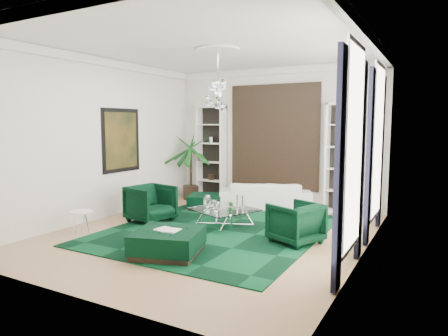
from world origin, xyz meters
The scene contains 30 objects.
floor centered at (0.00, 0.00, -0.01)m, with size 6.00×7.00×0.02m, color tan.
ceiling centered at (0.00, 0.00, 3.81)m, with size 6.00×7.00×0.02m, color white.
wall_back centered at (0.00, 3.51, 1.90)m, with size 6.00×0.02×3.80m, color silver.
wall_front centered at (0.00, -3.51, 1.90)m, with size 6.00×0.02×3.80m, color silver.
wall_left centered at (-3.01, 0.00, 1.90)m, with size 0.02×7.00×3.80m, color silver.
wall_right centered at (3.01, 0.00, 1.90)m, with size 0.02×7.00×3.80m, color silver.
crown_molding centered at (0.00, 0.00, 3.70)m, with size 6.00×7.00×0.18m, color white, non-canonical shape.
ceiling_medallion centered at (0.00, 0.30, 3.77)m, with size 0.90×0.90×0.05m, color white.
tapestry centered at (0.00, 3.46, 1.90)m, with size 2.50×0.06×2.80m, color black.
shelving_left centered at (-1.95, 3.31, 1.40)m, with size 0.90×0.38×2.80m, color white, non-canonical shape.
shelving_right centered at (1.95, 3.31, 1.40)m, with size 0.90×0.38×2.80m, color white, non-canonical shape.
painting centered at (-2.97, 0.60, 1.85)m, with size 0.04×1.30×1.60m, color black.
window_near centered at (2.99, -0.90, 1.90)m, with size 0.03×1.10×2.90m, color white.
curtain_near_a centered at (2.96, -1.68, 1.65)m, with size 0.07×0.30×3.25m, color black.
curtain_near_b centered at (2.96, -0.12, 1.65)m, with size 0.07×0.30×3.25m, color black.
window_far centered at (2.99, 1.50, 1.90)m, with size 0.03×1.10×2.90m, color white.
curtain_far_a centered at (2.96, 0.72, 1.65)m, with size 0.07×0.30×3.25m, color black.
curtain_far_b centered at (2.96, 2.28, 1.65)m, with size 0.07×0.30×3.25m, color black.
rug centered at (0.00, 0.30, 0.01)m, with size 4.20×5.00×0.02m, color black.
sofa centered at (0.00, 2.85, 0.35)m, with size 2.41×0.94×0.70m, color white.
armchair_left centered at (-1.75, 0.20, 0.43)m, with size 0.91×0.93×0.85m, color black.
armchair_right centered at (1.75, 0.20, 0.39)m, with size 0.83×0.86×0.78m, color black.
coffee_table centered at (0.00, 0.55, 0.21)m, with size 1.20×1.20×0.41m, color white, non-canonical shape.
ottoman_side centered at (-1.35, 2.00, 0.19)m, with size 0.86×0.86×0.38m, color black.
ottoman_front centered at (0.05, -1.55, 0.22)m, with size 1.10×1.10×0.44m, color black.
book centered at (0.05, -1.55, 0.45)m, with size 0.42×0.28×0.03m, color white.
side_table centered at (-2.35, -1.30, 0.23)m, with size 0.48×0.48×0.46m, color white.
palm centered at (-2.45, 2.95, 1.26)m, with size 1.57×1.57×2.51m, color #19591E, non-canonical shape.
chandelier centered at (0.00, 0.30, 2.85)m, with size 0.78×0.78×0.70m, color white, non-canonical shape.
table_plant centered at (0.30, 0.30, 0.53)m, with size 0.13×0.10×0.23m, color #19591E.
Camera 1 is at (4.13, -6.96, 2.26)m, focal length 32.00 mm.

